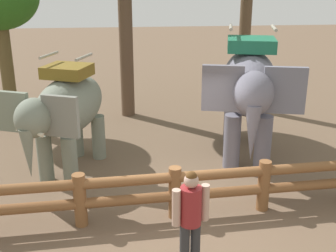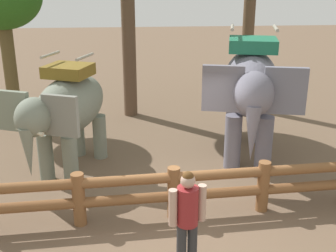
{
  "view_description": "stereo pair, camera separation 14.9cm",
  "coord_description": "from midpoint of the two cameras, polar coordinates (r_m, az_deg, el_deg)",
  "views": [
    {
      "loc": [
        -0.85,
        -7.3,
        4.54
      ],
      "look_at": [
        0.0,
        1.37,
        1.4
      ],
      "focal_mm": 46.52,
      "sensor_mm": 36.0,
      "label": 1
    },
    {
      "loc": [
        -0.7,
        -7.32,
        4.54
      ],
      "look_at": [
        0.0,
        1.37,
        1.4
      ],
      "focal_mm": 46.52,
      "sensor_mm": 36.0,
      "label": 2
    }
  ],
  "objects": [
    {
      "name": "ground_plane",
      "position": [
        8.64,
        0.4,
        -11.89
      ],
      "size": [
        60.0,
        60.0,
        0.0
      ],
      "primitive_type": "plane",
      "color": "brown"
    },
    {
      "name": "tourist_woman_in_black",
      "position": [
        6.83,
        2.34,
        -11.46
      ],
      "size": [
        0.59,
        0.4,
        1.72
      ],
      "color": "#2E2F32",
      "rests_on": "ground"
    },
    {
      "name": "elephant_center",
      "position": [
        10.8,
        10.2,
        5.03
      ],
      "size": [
        2.42,
        3.91,
        3.28
      ],
      "color": "slate",
      "rests_on": "ground"
    },
    {
      "name": "log_fence",
      "position": [
        8.37,
        0.39,
        -8.24
      ],
      "size": [
        7.36,
        0.7,
        1.05
      ],
      "color": "brown",
      "rests_on": "ground"
    },
    {
      "name": "elephant_near_left",
      "position": [
        10.12,
        -13.66,
        2.09
      ],
      "size": [
        2.37,
        3.3,
        2.77
      ],
      "color": "slate",
      "rests_on": "ground"
    }
  ]
}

